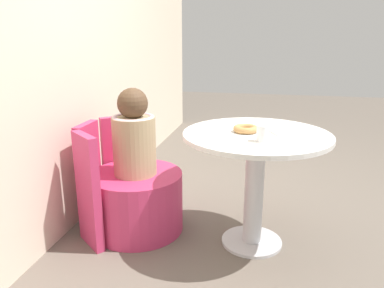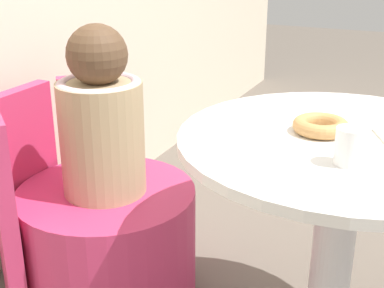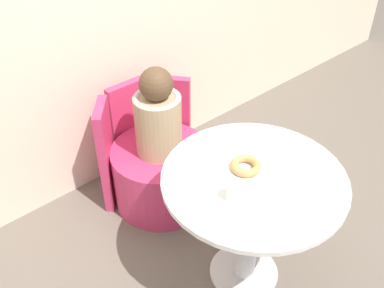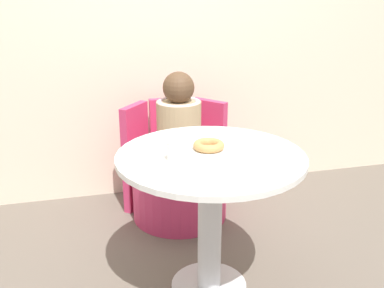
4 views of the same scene
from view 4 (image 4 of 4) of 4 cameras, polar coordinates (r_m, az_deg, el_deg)
name	(u,v)px [view 4 (image 4 of 4)]	position (r m, az deg, el deg)	size (l,w,h in m)	color
ground_plane	(211,281)	(2.28, 2.43, -16.94)	(12.00, 12.00, 0.00)	#665B51
back_wall	(162,11)	(2.94, -3.81, 16.45)	(6.00, 0.06, 2.40)	beige
round_table	(210,189)	(1.98, 2.34, -5.72)	(0.82, 0.82, 0.68)	silver
tub_chair	(180,188)	(2.76, -1.52, -5.57)	(0.57, 0.57, 0.38)	#C63360
booth_backrest	(172,152)	(2.91, -2.59, -0.98)	(0.67, 0.25, 0.67)	#C63360
child_figure	(179,121)	(2.60, -1.60, 2.91)	(0.26, 0.26, 0.53)	tan
donut	(209,145)	(1.97, 2.15, -0.17)	(0.14, 0.14, 0.04)	tan
cup	(175,151)	(1.83, -2.22, -0.94)	(0.06, 0.06, 0.08)	white
paper_napkin	(232,166)	(1.80, 5.11, -2.74)	(0.20, 0.20, 0.01)	silver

